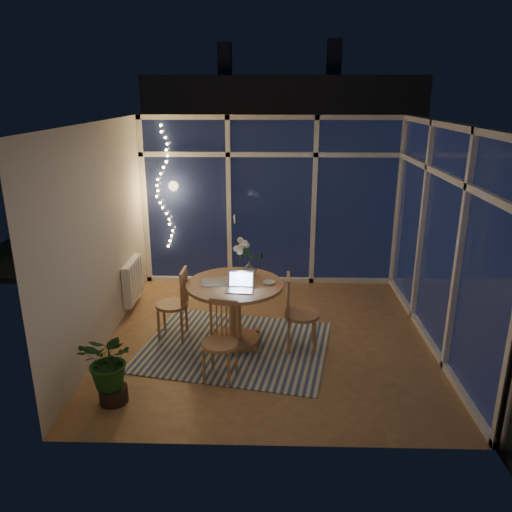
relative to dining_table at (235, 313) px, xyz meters
The scene contains 25 objects.
floor 0.60m from the dining_table, 18.16° to the left, with size 4.00×4.00×0.00m, color olive.
ceiling 2.26m from the dining_table, 18.16° to the left, with size 4.00×4.00×0.00m, color white.
wall_back 2.36m from the dining_table, 78.70° to the left, with size 4.00×0.04×2.60m, color beige.
wall_front 2.11m from the dining_table, 77.05° to the right, with size 4.00×0.04×2.60m, color beige.
wall_left 1.82m from the dining_table, behind, with size 0.04×4.00×2.60m, color beige.
wall_right 2.60m from the dining_table, ahead, with size 0.04×4.00×2.60m, color beige.
window_wall_back 2.33m from the dining_table, 78.49° to the left, with size 4.00×0.10×2.60m, color white.
window_wall_right 2.56m from the dining_table, ahead, with size 0.10×4.00×2.60m, color white.
radiator 1.84m from the dining_table, 145.48° to the left, with size 0.10×0.70×0.58m, color white.
fairy_lights 2.62m from the dining_table, 121.17° to the left, with size 0.24×0.10×1.85m, color #F1BD60, non-canonical shape.
garden_patio 5.24m from the dining_table, 79.77° to the left, with size 12.00×6.00×0.10m, color black.
garden_fence 5.68m from the dining_table, 85.66° to the left, with size 11.00×0.08×1.80m, color #3C2016.
neighbour_roof 8.86m from the dining_table, 85.19° to the left, with size 7.00×3.00×2.20m, color #363941.
garden_shrubs 3.56m from the dining_table, 96.00° to the left, with size 0.90×0.90×0.90m, color #163216.
rug 0.40m from the dining_table, 90.00° to the right, with size 2.16×1.73×0.01m, color beige.
dining_table is the anchor object (origin of this frame).
chair_left 0.80m from the dining_table, 169.51° to the left, with size 0.42×0.42×0.90m, color #A9774C.
chair_right 0.81m from the dining_table, ahead, with size 0.44×0.44×0.94m, color #A9774C.
chair_front 0.80m from the dining_table, 97.57° to the right, with size 0.40×0.40×0.86m, color #A9774C.
laptop 0.55m from the dining_table, 71.91° to the right, with size 0.30×0.26×0.22m, color silver, non-canonical shape.
flower_vase 0.58m from the dining_table, 56.46° to the left, with size 0.20×0.20×0.21m, color silver.
bowl 0.57m from the dining_table, ahead, with size 0.15×0.15×0.04m, color silver.
newspapers 0.44m from the dining_table, behind, with size 0.35×0.27×0.01m, color silver.
phone 0.40m from the dining_table, 46.47° to the right, with size 0.11×0.05×0.01m, color black.
potted_plant 1.68m from the dining_table, 131.83° to the right, with size 0.54×0.47×0.76m, color #194719.
Camera 1 is at (-0.03, -5.59, 2.92)m, focal length 35.00 mm.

